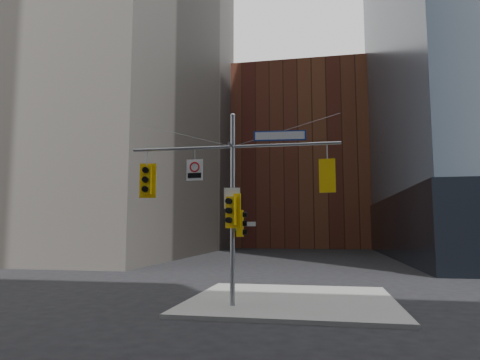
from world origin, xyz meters
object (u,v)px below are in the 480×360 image
at_px(signal_assembly, 233,188).
at_px(regulatory_sign_arm, 195,169).
at_px(traffic_light_west_arm, 147,180).
at_px(street_sign_blade, 280,136).
at_px(traffic_light_pole_front, 231,211).
at_px(traffic_light_pole_side, 241,223).
at_px(traffic_light_east_arm, 328,176).

distance_m(signal_assembly, regulatory_sign_arm, 1.67).
bearing_deg(traffic_light_west_arm, signal_assembly, -9.40).
bearing_deg(traffic_light_west_arm, regulatory_sign_arm, -10.17).
relative_size(street_sign_blade, regulatory_sign_arm, 2.40).
bearing_deg(traffic_light_pole_front, traffic_light_pole_side, 53.71).
bearing_deg(traffic_light_east_arm, traffic_light_pole_side, 7.30).
relative_size(traffic_light_east_arm, traffic_light_pole_side, 1.24).
height_order(traffic_light_pole_side, traffic_light_pole_front, traffic_light_pole_front).
bearing_deg(regulatory_sign_arm, traffic_light_west_arm, -178.52).
bearing_deg(traffic_light_pole_side, traffic_light_east_arm, -90.99).
xyz_separation_m(signal_assembly, traffic_light_east_arm, (3.49, 0.00, 0.38)).
height_order(signal_assembly, traffic_light_west_arm, signal_assembly).
xyz_separation_m(traffic_light_east_arm, traffic_light_pole_side, (-3.17, 0.01, -1.68)).
xyz_separation_m(traffic_light_pole_side, street_sign_blade, (1.47, -0.00, 3.23)).
distance_m(signal_assembly, traffic_light_pole_front, 0.89).
relative_size(traffic_light_east_arm, regulatory_sign_arm, 1.50).
xyz_separation_m(signal_assembly, traffic_light_pole_side, (0.32, 0.01, -1.30)).
bearing_deg(regulatory_sign_arm, signal_assembly, 3.25).
bearing_deg(traffic_light_east_arm, street_sign_blade, 7.35).
distance_m(traffic_light_east_arm, traffic_light_pole_front, 3.71).
distance_m(signal_assembly, traffic_light_west_arm, 3.45).
bearing_deg(signal_assembly, regulatory_sign_arm, -179.22).
distance_m(traffic_light_pole_side, street_sign_blade, 3.55).
height_order(signal_assembly, traffic_light_pole_side, signal_assembly).
bearing_deg(street_sign_blade, traffic_light_pole_side, 175.41).
height_order(signal_assembly, street_sign_blade, signal_assembly).
height_order(traffic_light_pole_front, street_sign_blade, street_sign_blade).
bearing_deg(street_sign_blade, traffic_light_east_arm, -4.50).
relative_size(traffic_light_pole_side, traffic_light_pole_front, 0.76).
xyz_separation_m(traffic_light_pole_front, regulatory_sign_arm, (-1.48, 0.25, 1.61)).
xyz_separation_m(signal_assembly, street_sign_blade, (1.79, 0.00, 1.93)).
height_order(traffic_light_west_arm, traffic_light_pole_side, traffic_light_west_arm).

